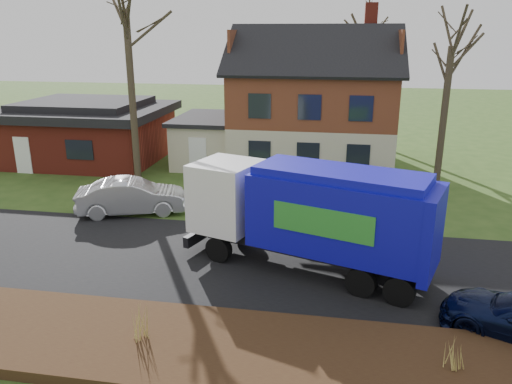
# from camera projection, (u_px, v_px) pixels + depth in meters

# --- Properties ---
(ground) EXTENTS (120.00, 120.00, 0.00)m
(ground) POSITION_uv_depth(u_px,v_px,m) (229.00, 261.00, 17.55)
(ground) COLOR #2E4B19
(ground) RESTS_ON ground
(road) EXTENTS (80.00, 7.00, 0.02)m
(road) POSITION_uv_depth(u_px,v_px,m) (229.00, 261.00, 17.55)
(road) COLOR black
(road) RESTS_ON ground
(mulch_verge) EXTENTS (80.00, 3.50, 0.30)m
(mulch_verge) POSITION_uv_depth(u_px,v_px,m) (183.00, 346.00, 12.53)
(mulch_verge) COLOR black
(mulch_verge) RESTS_ON ground
(main_house) EXTENTS (12.95, 8.95, 9.26)m
(main_house) POSITION_uv_depth(u_px,v_px,m) (305.00, 98.00, 29.13)
(main_house) COLOR beige
(main_house) RESTS_ON ground
(ranch_house) EXTENTS (9.80, 8.20, 3.70)m
(ranch_house) POSITION_uv_depth(u_px,v_px,m) (87.00, 131.00, 31.13)
(ranch_house) COLOR maroon
(ranch_house) RESTS_ON ground
(garbage_truck) EXTENTS (8.72, 4.82, 3.62)m
(garbage_truck) POSITION_uv_depth(u_px,v_px,m) (313.00, 212.00, 16.30)
(garbage_truck) COLOR black
(garbage_truck) RESTS_ON ground
(silver_sedan) EXTENTS (5.00, 3.07, 1.56)m
(silver_sedan) POSITION_uv_depth(u_px,v_px,m) (132.00, 197.00, 21.96)
(silver_sedan) COLOR #B7B9BF
(silver_sedan) RESTS_ON ground
(tree_front_east) EXTENTS (3.65, 3.65, 10.14)m
(tree_front_east) POSITION_uv_depth(u_px,v_px,m) (455.00, 19.00, 21.94)
(tree_front_east) COLOR #3C3224
(tree_front_east) RESTS_ON ground
(tree_back) EXTENTS (3.48, 3.48, 11.01)m
(tree_back) POSITION_uv_depth(u_px,v_px,m) (373.00, 9.00, 34.26)
(tree_back) COLOR #3A2F22
(tree_back) RESTS_ON ground
(grass_clump_mid) EXTENTS (0.35, 0.29, 0.97)m
(grass_clump_mid) POSITION_uv_depth(u_px,v_px,m) (141.00, 322.00, 12.45)
(grass_clump_mid) COLOR #A8934A
(grass_clump_mid) RESTS_ON mulch_verge
(grass_clump_east) EXTENTS (0.30, 0.25, 0.75)m
(grass_clump_east) POSITION_uv_depth(u_px,v_px,m) (454.00, 353.00, 11.41)
(grass_clump_east) COLOR tan
(grass_clump_east) RESTS_ON mulch_verge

